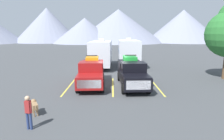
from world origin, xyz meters
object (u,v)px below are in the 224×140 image
pickup_truck_b (131,72)px  camper_trailer_a (100,52)px  pickup_truck_a (91,72)px  camper_trailer_b (128,52)px  person_a (27,110)px  dog (33,105)px

pickup_truck_b → camper_trailer_a: size_ratio=0.70×
pickup_truck_a → camper_trailer_b: size_ratio=0.76×
pickup_truck_a → person_a: 7.92m
camper_trailer_a → person_a: (-2.44, -16.09, -1.02)m
camper_trailer_a → dog: 14.75m
pickup_truck_b → camper_trailer_b: (0.53, 9.20, 0.84)m
camper_trailer_b → person_a: bearing=-110.0°
pickup_truck_a → person_a: pickup_truck_a is taller
pickup_truck_b → camper_trailer_b: size_ratio=0.78×
camper_trailer_a → pickup_truck_a: bearing=-92.4°
pickup_truck_b → person_a: 9.27m
camper_trailer_b → dog: 16.36m
camper_trailer_a → camper_trailer_b: camper_trailer_b is taller
person_a → dog: (-0.45, 1.70, -0.41)m
person_a → pickup_truck_b: bearing=53.4°
camper_trailer_b → person_a: 17.74m
pickup_truck_a → person_a: (-2.09, -7.64, -0.21)m
pickup_truck_a → camper_trailer_b: 9.87m
pickup_truck_b → person_a: pickup_truck_b is taller
camper_trailer_a → camper_trailer_b: 3.66m
camper_trailer_a → dog: camper_trailer_a is taller
camper_trailer_b → pickup_truck_a: bearing=-113.8°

